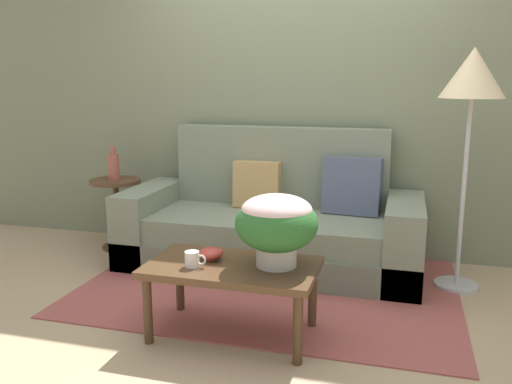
% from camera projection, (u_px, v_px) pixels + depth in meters
% --- Properties ---
extents(ground_plane, '(14.00, 14.00, 0.00)m').
position_uv_depth(ground_plane, '(262.00, 297.00, 3.60)').
color(ground_plane, tan).
extents(wall_back, '(6.40, 0.12, 2.99)m').
position_uv_depth(wall_back, '(299.00, 72.00, 4.36)').
color(wall_back, slate).
rests_on(wall_back, ground).
extents(area_rug, '(2.56, 1.77, 0.01)m').
position_uv_depth(area_rug, '(269.00, 286.00, 3.78)').
color(area_rug, '#994C47').
rests_on(area_rug, ground).
extents(couch, '(2.26, 0.90, 1.06)m').
position_uv_depth(couch, '(273.00, 226.00, 4.18)').
color(couch, '#626B59').
rests_on(couch, ground).
extents(coffee_table, '(0.95, 0.55, 0.43)m').
position_uv_depth(coffee_table, '(232.00, 273.00, 3.00)').
color(coffee_table, '#442D1B').
rests_on(coffee_table, ground).
extents(side_table, '(0.43, 0.43, 0.60)m').
position_uv_depth(side_table, '(116.00, 201.00, 4.57)').
color(side_table, '#4C331E').
rests_on(side_table, ground).
extents(floor_lamp, '(0.42, 0.42, 1.64)m').
position_uv_depth(floor_lamp, '(472.00, 85.00, 3.49)').
color(floor_lamp, '#B2B2B7').
rests_on(floor_lamp, ground).
extents(potted_plant, '(0.45, 0.45, 0.40)m').
position_uv_depth(potted_plant, '(277.00, 222.00, 2.91)').
color(potted_plant, '#B7B2A8').
rests_on(potted_plant, coffee_table).
extents(coffee_mug, '(0.12, 0.08, 0.09)m').
position_uv_depth(coffee_mug, '(193.00, 259.00, 2.94)').
color(coffee_mug, white).
rests_on(coffee_mug, coffee_table).
extents(snack_bowl, '(0.14, 0.14, 0.07)m').
position_uv_depth(snack_bowl, '(211.00, 253.00, 3.05)').
color(snack_bowl, '#B2382D').
rests_on(snack_bowl, coffee_table).
extents(table_vase, '(0.10, 0.10, 0.28)m').
position_uv_depth(table_vase, '(113.00, 166.00, 4.53)').
color(table_vase, '#934C42').
rests_on(table_vase, side_table).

